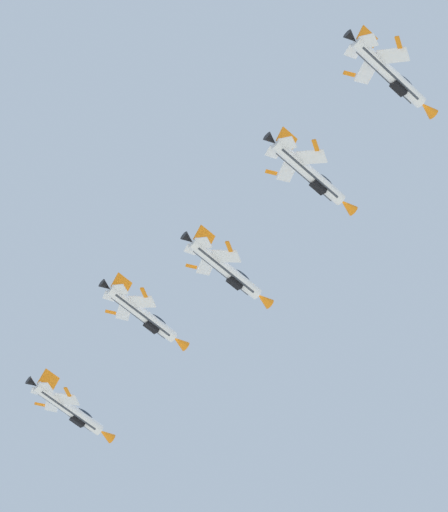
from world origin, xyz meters
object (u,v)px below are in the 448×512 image
object	(u,v)px
fighter_jet_left_wing	(144,315)
fighter_jet_right_wing	(227,270)
fighter_jet_right_outer	(390,74)
fighter_jet_left_outer	(310,174)
fighter_jet_lead	(70,409)

from	to	relation	value
fighter_jet_left_wing	fighter_jet_right_wing	size ratio (longest dim) A/B	1.00
fighter_jet_right_outer	fighter_jet_left_outer	bearing A→B (deg)	175.55
fighter_jet_lead	fighter_jet_right_wing	world-z (taller)	fighter_jet_lead
fighter_jet_lead	fighter_jet_right_wing	xyz separation A→B (m)	(12.76, -31.28, -1.87)
fighter_jet_left_wing	fighter_jet_right_wing	xyz separation A→B (m)	(7.72, -13.06, -3.87)
fighter_jet_right_outer	fighter_jet_lead	bearing A→B (deg)	178.66
fighter_jet_left_wing	fighter_jet_right_outer	distance (m)	48.75
fighter_jet_lead	fighter_jet_right_outer	distance (m)	67.59
fighter_jet_lead	fighter_jet_right_outer	world-z (taller)	fighter_jet_right_outer
fighter_jet_left_wing	fighter_jet_left_outer	distance (m)	32.76
fighter_jet_left_wing	fighter_jet_right_outer	bearing A→B (deg)	0.15
fighter_jet_left_outer	fighter_jet_right_outer	distance (m)	16.33
fighter_jet_lead	fighter_jet_right_wing	distance (m)	33.84
fighter_jet_lead	fighter_jet_left_outer	world-z (taller)	fighter_jet_lead
fighter_jet_right_wing	fighter_jet_left_outer	distance (m)	17.69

